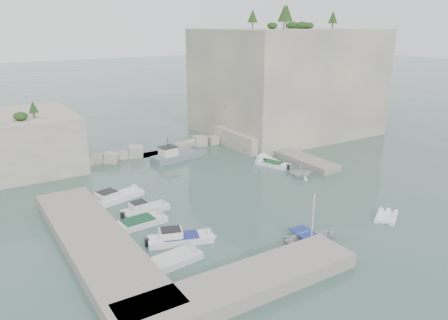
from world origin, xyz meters
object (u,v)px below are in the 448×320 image
rowboat (311,243)px  inflatable_dinghy (386,218)px  motorboat_e (173,263)px  motorboat_a (116,200)px  tender_east_d (256,153)px  work_boat (177,159)px  tender_east_a (301,177)px  motorboat_d (181,242)px  tender_east_c (269,163)px  motorboat_c (138,225)px  tender_east_b (272,166)px  motorboat_b (146,212)px

rowboat → inflatable_dinghy: 9.45m
motorboat_e → inflatable_dinghy: size_ratio=1.38×
motorboat_a → tender_east_d: tender_east_d is taller
motorboat_a → work_boat: work_boat is taller
motorboat_a → tender_east_a: size_ratio=2.08×
motorboat_d → tender_east_c: (20.02, 13.41, 0.00)m
motorboat_a → tender_east_c: (21.67, 1.52, 0.00)m
motorboat_c → tender_east_c: (21.87, 8.44, 0.00)m
motorboat_c → tender_east_b: size_ratio=1.17×
motorboat_a → tender_east_c: size_ratio=1.34×
motorboat_a → motorboat_b: (1.50, -4.56, 0.00)m
inflatable_dinghy → tender_east_b: (0.80, 18.48, 0.00)m
inflatable_dinghy → tender_east_b: size_ratio=0.74×
inflatable_dinghy → tender_east_b: 18.50m
tender_east_a → work_boat: size_ratio=0.40×
motorboat_e → motorboat_a: bearing=81.8°
tender_east_d → inflatable_dinghy: bearing=-173.8°
motorboat_b → tender_east_b: 20.36m
tender_east_a → tender_east_b: (-0.23, 5.29, 0.00)m
tender_east_b → motorboat_a: bearing=69.9°
motorboat_d → tender_east_d: (21.20, 18.10, 0.00)m
tender_east_b → inflatable_dinghy: bearing=156.6°
motorboat_b → inflatable_dinghy: size_ratio=1.43×
motorboat_e → tender_east_b: same height
tender_east_c → motorboat_b: bearing=112.8°
tender_east_d → motorboat_c: bearing=131.4°
motorboat_a → motorboat_d: size_ratio=1.11×
motorboat_c → tender_east_a: tender_east_a is taller
tender_east_d → work_boat: work_boat is taller
tender_east_b → motorboat_b: bearing=82.9°
motorboat_c → rowboat: rowboat is taller
motorboat_a → rowboat: (11.01, -17.94, 0.00)m
motorboat_e → rowboat: bearing=-22.9°
motorboat_e → tender_east_b: (21.66, 14.93, 0.00)m
motorboat_e → tender_east_a: bearing=17.1°
motorboat_a → work_boat: size_ratio=0.84×
motorboat_b → tender_east_a: size_ratio=1.59×
tender_east_a → tender_east_d: tender_east_a is taller
motorboat_d → tender_east_d: bearing=59.0°
inflatable_dinghy → motorboat_d: bearing=130.3°
motorboat_a → tender_east_d: size_ratio=1.75×
motorboat_a → motorboat_e: (-0.40, -14.62, 0.00)m
tender_east_c → work_boat: size_ratio=0.63×
motorboat_d → work_boat: (10.40, 21.52, 0.00)m
tender_east_a → tender_east_b: tender_east_a is taller
motorboat_e → tender_east_a: size_ratio=1.53×
tender_east_d → tender_east_a: bearing=-175.1°
motorboat_d → tender_east_c: motorboat_d is taller
rowboat → motorboat_c: bearing=50.3°
motorboat_c → tender_east_b: (21.46, 7.23, 0.00)m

